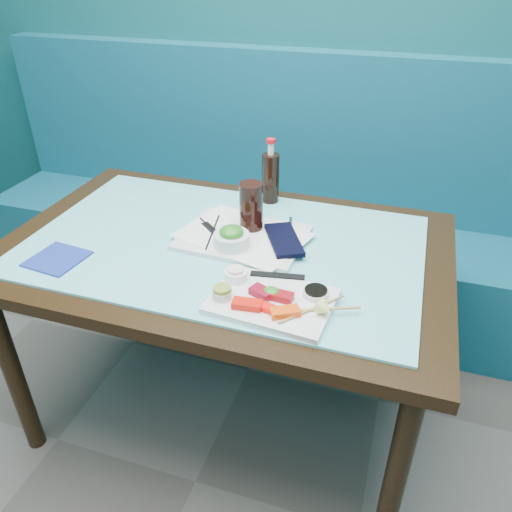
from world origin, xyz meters
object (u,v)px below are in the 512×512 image
(dining_table, at_px, (224,267))
(sashimi_plate, at_px, (272,301))
(serving_tray, at_px, (243,237))
(cola_bottle_body, at_px, (270,178))
(cola_glass, at_px, (251,206))
(booth_bench, at_px, (288,228))
(seaweed_bowl, at_px, (232,240))
(blue_napkin, at_px, (57,259))

(dining_table, xyz_separation_m, sashimi_plate, (0.23, -0.26, 0.10))
(serving_tray, xyz_separation_m, cola_bottle_body, (0.00, 0.30, 0.08))
(cola_glass, distance_m, cola_bottle_body, 0.24)
(serving_tray, distance_m, cola_glass, 0.10)
(dining_table, relative_size, serving_tray, 3.63)
(serving_tray, bearing_deg, cola_bottle_body, 92.33)
(booth_bench, distance_m, cola_bottle_body, 0.69)
(serving_tray, relative_size, seaweed_bowl, 3.52)
(booth_bench, relative_size, dining_table, 2.14)
(sashimi_plate, bearing_deg, cola_bottle_body, 111.64)
(booth_bench, xyz_separation_m, seaweed_bowl, (0.04, -0.87, 0.42))
(booth_bench, relative_size, cola_bottle_body, 16.87)
(seaweed_bowl, bearing_deg, blue_napkin, -156.17)
(seaweed_bowl, height_order, cola_glass, cola_glass)
(serving_tray, height_order, cola_glass, cola_glass)
(cola_glass, relative_size, cola_bottle_body, 0.88)
(dining_table, relative_size, sashimi_plate, 4.47)
(cola_bottle_body, bearing_deg, booth_bench, 95.97)
(cola_bottle_body, bearing_deg, blue_napkin, -129.87)
(serving_tray, distance_m, cola_bottle_body, 0.31)
(blue_napkin, bearing_deg, booth_bench, 68.09)
(seaweed_bowl, bearing_deg, booth_bench, 92.71)
(sashimi_plate, relative_size, cola_glass, 2.00)
(seaweed_bowl, distance_m, blue_napkin, 0.52)
(cola_glass, relative_size, blue_napkin, 1.04)
(booth_bench, relative_size, cola_glass, 19.20)
(blue_napkin, bearing_deg, sashimi_plate, -0.75)
(cola_bottle_body, bearing_deg, cola_glass, -87.88)
(dining_table, xyz_separation_m, blue_napkin, (-0.44, -0.25, 0.09))
(dining_table, bearing_deg, booth_bench, 90.00)
(serving_tray, xyz_separation_m, blue_napkin, (-0.49, -0.29, -0.00))
(cola_glass, bearing_deg, serving_tray, -100.30)
(dining_table, relative_size, seaweed_bowl, 12.76)
(sashimi_plate, relative_size, blue_napkin, 2.09)
(dining_table, distance_m, serving_tray, 0.12)
(booth_bench, bearing_deg, cola_glass, -85.29)
(serving_tray, bearing_deg, blue_napkin, -147.10)
(booth_bench, relative_size, blue_napkin, 19.96)
(seaweed_bowl, xyz_separation_m, cola_glass, (0.02, 0.13, 0.06))
(dining_table, height_order, cola_bottle_body, cola_bottle_body)
(serving_tray, distance_m, seaweed_bowl, 0.08)
(dining_table, height_order, blue_napkin, blue_napkin)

